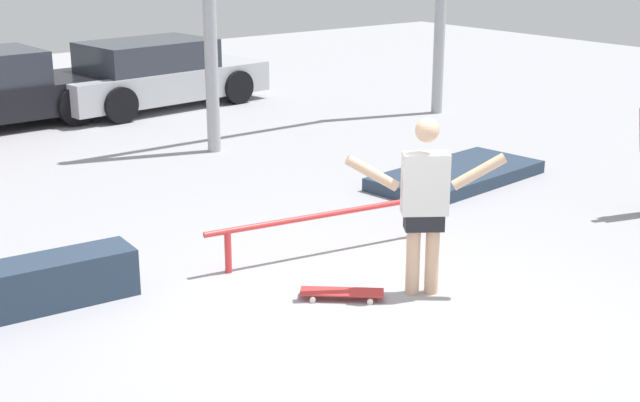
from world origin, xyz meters
The scene contains 6 objects.
ground_plane centered at (0.00, 0.00, 0.00)m, with size 36.00×36.00×0.00m, color #9E9EA3.
skateboarder centered at (0.77, 0.08, 0.93)m, with size 1.27×0.93×1.68m.
skateboard centered at (0.08, 0.43, 0.06)m, with size 0.72×0.67×0.08m.
manual_pad centered at (3.80, 2.55, 0.09)m, with size 2.49×1.17×0.17m, color #28384C.
grind_rail centered at (0.71, 1.45, 0.37)m, with size 2.72×0.51×0.47m.
parked_car_silver centered at (3.01, 9.71, 0.62)m, with size 4.36×2.17×1.27m.
Camera 1 is at (-4.76, -5.51, 3.33)m, focal length 50.00 mm.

